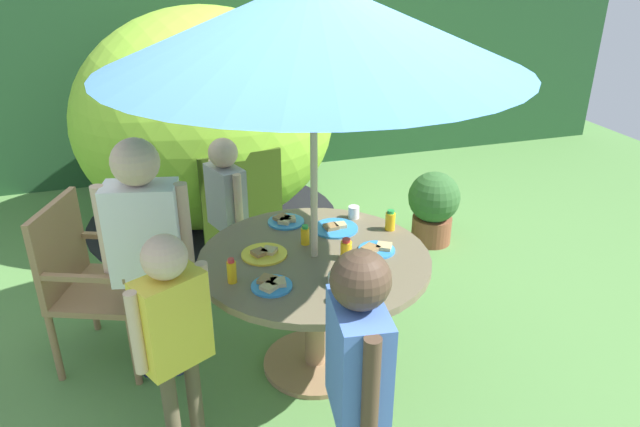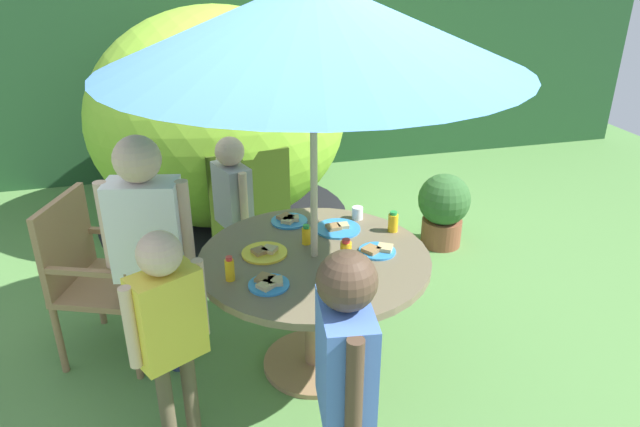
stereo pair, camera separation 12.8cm
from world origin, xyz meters
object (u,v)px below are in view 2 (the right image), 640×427
(plate_center_front, at_px, (289,220))
(juice_bottle_mid_left, at_px, (393,222))
(dome_tent, at_px, (219,119))
(juice_bottle_far_right, at_px, (306,235))
(child_in_grey_shirt, at_px, (233,196))
(juice_bottle_center_back, at_px, (230,269))
(plate_far_left, at_px, (338,228))
(plate_back_edge, at_px, (265,252))
(plate_near_right, at_px, (269,283))
(child_in_yellow_shirt, at_px, (168,317))
(cup_far, at_px, (340,296))
(cup_near, at_px, (357,213))
(plate_near_left, at_px, (377,250))
(child_in_blue_shirt, at_px, (345,363))
(wooden_chair, at_px, (92,269))
(juice_bottle_mid_right, at_px, (346,250))
(garden_table, at_px, (314,280))
(snack_bowl, at_px, (340,277))
(child_in_white_shirt, at_px, (147,230))
(potted_plant, at_px, (443,207))
(patio_umbrella, at_px, (313,24))

(plate_center_front, bearing_deg, juice_bottle_mid_left, -25.75)
(dome_tent, relative_size, juice_bottle_far_right, 21.34)
(child_in_grey_shirt, height_order, juice_bottle_center_back, child_in_grey_shirt)
(plate_far_left, distance_m, juice_bottle_far_right, 0.25)
(plate_back_edge, distance_m, plate_near_right, 0.32)
(child_in_yellow_shirt, height_order, plate_near_right, child_in_yellow_shirt)
(dome_tent, distance_m, child_in_grey_shirt, 1.24)
(cup_far, bearing_deg, cup_near, 67.11)
(juice_bottle_center_back, bearing_deg, juice_bottle_mid_left, 17.55)
(child_in_grey_shirt, relative_size, cup_near, 14.92)
(plate_near_left, bearing_deg, plate_center_front, 128.30)
(child_in_yellow_shirt, bearing_deg, dome_tent, 51.75)
(child_in_blue_shirt, distance_m, cup_far, 0.55)
(wooden_chair, distance_m, plate_center_front, 1.14)
(child_in_grey_shirt, distance_m, juice_bottle_mid_right, 1.10)
(wooden_chair, relative_size, child_in_grey_shirt, 0.87)
(garden_table, height_order, juice_bottle_mid_left, juice_bottle_mid_left)
(snack_bowl, height_order, cup_far, snack_bowl)
(dome_tent, relative_size, child_in_grey_shirt, 2.17)
(plate_near_left, bearing_deg, child_in_white_shirt, 168.69)
(garden_table, xyz_separation_m, potted_plant, (1.33, 1.18, -0.24))
(juice_bottle_far_right, relative_size, cup_near, 1.52)
(child_in_white_shirt, relative_size, juice_bottle_center_back, 10.73)
(plate_center_front, relative_size, juice_bottle_far_right, 1.90)
(patio_umbrella, xyz_separation_m, child_in_blue_shirt, (-0.13, -0.98, -1.07))
(wooden_chair, bearing_deg, juice_bottle_far_right, -83.90)
(plate_near_right, xyz_separation_m, juice_bottle_mid_left, (0.78, 0.40, 0.04))
(child_in_blue_shirt, distance_m, plate_back_edge, 1.07)
(dome_tent, bearing_deg, child_in_blue_shirt, -94.14)
(child_in_grey_shirt, distance_m, plate_near_left, 1.17)
(plate_near_left, distance_m, plate_near_right, 0.64)
(plate_back_edge, distance_m, juice_bottle_far_right, 0.25)
(potted_plant, bearing_deg, cup_near, -140.36)
(child_in_yellow_shirt, height_order, juice_bottle_far_right, child_in_yellow_shirt)
(potted_plant, distance_m, child_in_yellow_shirt, 2.65)
(juice_bottle_mid_right, bearing_deg, plate_near_left, 7.79)
(patio_umbrella, xyz_separation_m, potted_plant, (1.33, 1.18, -1.56))
(plate_back_edge, relative_size, juice_bottle_far_right, 2.15)
(child_in_white_shirt, distance_m, plate_far_left, 1.05)
(garden_table, bearing_deg, child_in_blue_shirt, -97.35)
(juice_bottle_center_back, bearing_deg, child_in_blue_shirt, -68.88)
(child_in_white_shirt, height_order, cup_far, child_in_white_shirt)
(plate_back_edge, relative_size, juice_bottle_mid_right, 2.14)
(plate_center_front, relative_size, plate_near_left, 1.09)
(dome_tent, bearing_deg, plate_back_edge, -96.11)
(dome_tent, relative_size, plate_near_right, 12.11)
(wooden_chair, relative_size, juice_bottle_mid_left, 7.90)
(snack_bowl, relative_size, plate_back_edge, 0.61)
(child_in_grey_shirt, bearing_deg, plate_near_right, -17.20)
(plate_near_right, bearing_deg, potted_plant, 41.26)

